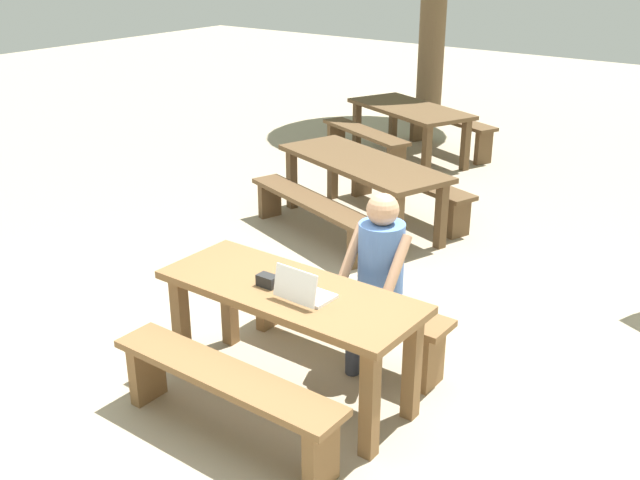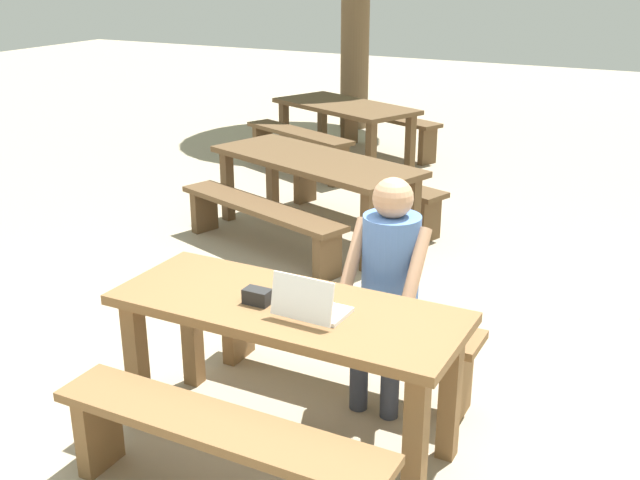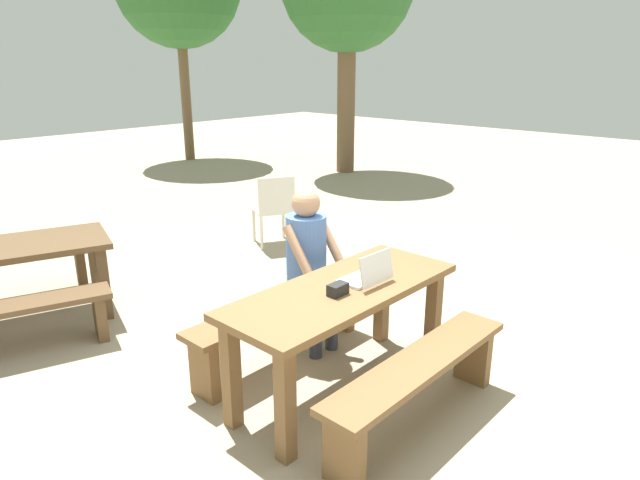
% 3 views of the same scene
% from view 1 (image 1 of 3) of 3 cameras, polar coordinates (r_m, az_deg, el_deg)
% --- Properties ---
extents(ground_plane, '(30.00, 30.00, 0.00)m').
position_cam_1_polar(ground_plane, '(5.00, -2.21, -11.54)').
color(ground_plane, tan).
extents(picnic_table_front, '(1.72, 0.67, 0.76)m').
position_cam_1_polar(picnic_table_front, '(4.68, -2.32, -5.15)').
color(picnic_table_front, brown).
rests_on(picnic_table_front, ground).
extents(bench_near, '(1.59, 0.30, 0.46)m').
position_cam_1_polar(bench_near, '(4.44, -7.28, -11.33)').
color(bench_near, brown).
rests_on(bench_near, ground).
extents(bench_far, '(1.59, 0.30, 0.46)m').
position_cam_1_polar(bench_far, '(5.24, 1.91, -5.46)').
color(bench_far, brown).
rests_on(bench_far, ground).
extents(laptop, '(0.32, 0.25, 0.22)m').
position_cam_1_polar(laptop, '(4.45, -1.31, -3.94)').
color(laptop, white).
rests_on(laptop, picnic_table_front).
extents(small_pouch, '(0.13, 0.08, 0.07)m').
position_cam_1_polar(small_pouch, '(4.63, -4.05, -3.13)').
color(small_pouch, black).
rests_on(small_pouch, picnic_table_front).
extents(person_seated, '(0.41, 0.41, 1.27)m').
position_cam_1_polar(person_seated, '(4.89, 4.46, -2.33)').
color(person_seated, '#333847').
rests_on(person_seated, ground).
extents(picnic_table_mid, '(2.09, 1.33, 0.70)m').
position_cam_1_polar(picnic_table_mid, '(7.48, 3.23, 5.36)').
color(picnic_table_mid, brown).
rests_on(picnic_table_mid, ground).
extents(bench_mid_south, '(1.76, 0.84, 0.42)m').
position_cam_1_polar(bench_mid_south, '(7.22, -0.69, 2.43)').
color(bench_mid_south, brown).
rests_on(bench_mid_south, ground).
extents(bench_mid_north, '(1.76, 0.84, 0.42)m').
position_cam_1_polar(bench_mid_north, '(7.94, 6.72, 4.16)').
color(bench_mid_north, brown).
rests_on(bench_mid_north, ground).
extents(picnic_table_rear, '(1.93, 1.42, 0.70)m').
position_cam_1_polar(picnic_table_rear, '(9.92, 6.88, 9.52)').
color(picnic_table_rear, brown).
rests_on(picnic_table_rear, ground).
extents(bench_rear_south, '(1.57, 0.88, 0.48)m').
position_cam_1_polar(bench_rear_south, '(9.58, 3.45, 7.66)').
color(bench_rear_south, brown).
rests_on(bench_rear_south, ground).
extents(bench_rear_north, '(1.57, 0.88, 0.48)m').
position_cam_1_polar(bench_rear_north, '(10.41, 9.93, 8.57)').
color(bench_rear_north, brown).
rests_on(bench_rear_north, ground).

